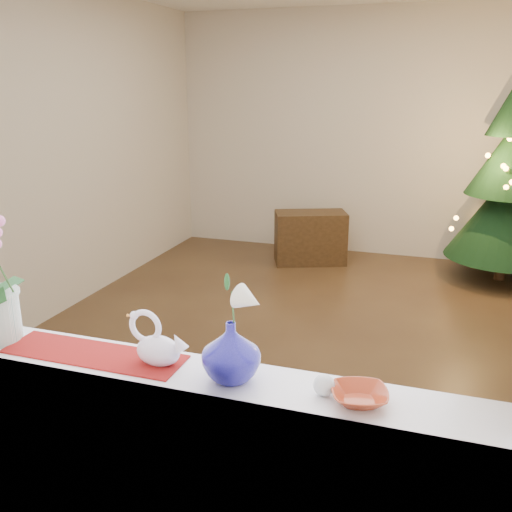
{
  "coord_description": "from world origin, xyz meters",
  "views": [
    {
      "loc": [
        0.81,
        -4.01,
        1.88
      ],
      "look_at": [
        -0.07,
        -1.4,
        1.06
      ],
      "focal_mm": 40.0,
      "sensor_mm": 36.0,
      "label": 1
    }
  ],
  "objects_px": {
    "paperweight": "(324,385)",
    "side_table": "(310,238)",
    "blue_vase": "(231,347)",
    "xmas_tree": "(512,178)",
    "swan": "(158,340)",
    "amber_dish": "(359,397)"
  },
  "relations": [
    {
      "from": "swan",
      "to": "paperweight",
      "type": "bearing_deg",
      "value": 12.09
    },
    {
      "from": "side_table",
      "to": "paperweight",
      "type": "bearing_deg",
      "value": -98.57
    },
    {
      "from": "side_table",
      "to": "swan",
      "type": "bearing_deg",
      "value": -106.43
    },
    {
      "from": "blue_vase",
      "to": "amber_dish",
      "type": "distance_m",
      "value": 0.45
    },
    {
      "from": "swan",
      "to": "blue_vase",
      "type": "distance_m",
      "value": 0.29
    },
    {
      "from": "swan",
      "to": "paperweight",
      "type": "height_order",
      "value": "swan"
    },
    {
      "from": "amber_dish",
      "to": "side_table",
      "type": "height_order",
      "value": "amber_dish"
    },
    {
      "from": "paperweight",
      "to": "side_table",
      "type": "distance_m",
      "value": 4.45
    },
    {
      "from": "xmas_tree",
      "to": "side_table",
      "type": "bearing_deg",
      "value": -178.39
    },
    {
      "from": "swan",
      "to": "paperweight",
      "type": "distance_m",
      "value": 0.61
    },
    {
      "from": "paperweight",
      "to": "amber_dish",
      "type": "distance_m",
      "value": 0.12
    },
    {
      "from": "swan",
      "to": "xmas_tree",
      "type": "xyz_separation_m",
      "value": [
        1.52,
        4.31,
        0.01
      ]
    },
    {
      "from": "swan",
      "to": "xmas_tree",
      "type": "height_order",
      "value": "xmas_tree"
    },
    {
      "from": "swan",
      "to": "blue_vase",
      "type": "height_order",
      "value": "blue_vase"
    },
    {
      "from": "blue_vase",
      "to": "amber_dish",
      "type": "relative_size",
      "value": 1.58
    },
    {
      "from": "amber_dish",
      "to": "side_table",
      "type": "xyz_separation_m",
      "value": [
        -1.15,
        4.28,
        -0.66
      ]
    },
    {
      "from": "blue_vase",
      "to": "xmas_tree",
      "type": "distance_m",
      "value": 4.5
    },
    {
      "from": "amber_dish",
      "to": "side_table",
      "type": "distance_m",
      "value": 4.48
    },
    {
      "from": "amber_dish",
      "to": "swan",
      "type": "bearing_deg",
      "value": 177.72
    },
    {
      "from": "swan",
      "to": "side_table",
      "type": "height_order",
      "value": "swan"
    },
    {
      "from": "blue_vase",
      "to": "amber_dish",
      "type": "xyz_separation_m",
      "value": [
        0.44,
        -0.01,
        -0.1
      ]
    },
    {
      "from": "paperweight",
      "to": "xmas_tree",
      "type": "xyz_separation_m",
      "value": [
        0.91,
        4.33,
        0.07
      ]
    }
  ]
}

